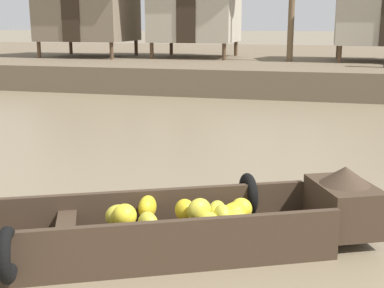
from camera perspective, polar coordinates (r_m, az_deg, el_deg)
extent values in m
plane|color=#7A6B51|center=(9.18, 6.46, -1.84)|extent=(300.00, 300.00, 0.00)
cube|color=brown|center=(26.27, 11.84, 8.86)|extent=(160.00, 20.00, 0.92)
cube|color=#3D2D21|center=(5.56, -5.09, -11.48)|extent=(3.94, 2.57, 0.12)
cube|color=#3D2D21|center=(5.90, -5.61, -7.13)|extent=(3.53, 1.69, 0.42)
cube|color=#3D2D21|center=(5.02, -4.61, -10.93)|extent=(3.53, 1.69, 0.42)
cube|color=#3D2D21|center=(6.04, 16.49, -6.64)|extent=(0.91, 1.05, 0.53)
cone|color=#3D2D21|center=(5.93, 16.72, -3.35)|extent=(0.74, 0.74, 0.20)
cube|color=#3D2D21|center=(5.44, -13.93, -9.05)|extent=(0.58, 0.93, 0.05)
torus|color=black|center=(6.23, 6.27, -5.61)|extent=(0.33, 0.52, 0.52)
torus|color=black|center=(4.94, -19.87, -11.58)|extent=(0.33, 0.52, 0.52)
ellipsoid|color=yellow|center=(5.62, -0.79, -7.39)|extent=(0.33, 0.33, 0.25)
ellipsoid|color=gold|center=(5.47, 0.80, -7.42)|extent=(0.33, 0.35, 0.27)
ellipsoid|color=yellow|center=(5.40, -7.53, -7.98)|extent=(0.33, 0.34, 0.26)
ellipsoid|color=yellow|center=(5.41, 7.32, -9.25)|extent=(0.32, 0.26, 0.21)
ellipsoid|color=yellow|center=(5.20, -4.92, -8.98)|extent=(0.32, 0.32, 0.27)
ellipsoid|color=yellow|center=(5.66, 4.76, -7.72)|extent=(0.40, 0.41, 0.25)
ellipsoid|color=yellow|center=(5.38, 1.87, -8.63)|extent=(0.30, 0.26, 0.21)
ellipsoid|color=yellow|center=(5.82, 5.51, -7.22)|extent=(0.32, 0.32, 0.25)
ellipsoid|color=yellow|center=(5.67, -4.99, -7.05)|extent=(0.22, 0.32, 0.26)
ellipsoid|color=gold|center=(5.51, -8.20, -7.94)|extent=(0.35, 0.33, 0.24)
ellipsoid|color=yellow|center=(5.41, 3.41, -8.12)|extent=(0.28, 0.32, 0.27)
ellipsoid|color=gold|center=(5.40, 5.95, -8.97)|extent=(0.25, 0.26, 0.21)
ellipsoid|color=gold|center=(5.52, 4.83, -8.35)|extent=(0.35, 0.35, 0.22)
ellipsoid|color=gold|center=(5.67, 2.75, -7.62)|extent=(0.23, 0.33, 0.26)
cylinder|color=#4C3826|center=(23.24, -16.69, 10.03)|extent=(0.16, 0.16, 0.70)
cylinder|color=#4C3826|center=(21.73, -8.96, 10.23)|extent=(0.16, 0.16, 0.70)
cylinder|color=#4C3826|center=(25.78, -13.36, 10.50)|extent=(0.16, 0.16, 0.70)
cylinder|color=#4C3826|center=(24.42, -6.25, 10.64)|extent=(0.16, 0.16, 0.70)
cube|color=#7A6B56|center=(23.71, -11.52, 14.04)|extent=(3.75, 3.30, 2.34)
cube|color=#2D2319|center=(22.21, -13.39, 13.32)|extent=(0.80, 0.04, 1.80)
cylinder|color=#4C3826|center=(21.84, -4.51, 10.33)|extent=(0.16, 0.16, 0.67)
cylinder|color=#4C3826|center=(21.05, 3.59, 10.23)|extent=(0.16, 0.16, 0.67)
cylinder|color=#4C3826|center=(24.57, -2.33, 10.69)|extent=(0.16, 0.16, 0.67)
cylinder|color=#4C3826|center=(23.88, 4.91, 10.58)|extent=(0.16, 0.16, 0.67)
cube|color=#B2A893|center=(22.76, 0.41, 14.95)|extent=(3.48, 3.27, 2.87)
cube|color=#2D2319|center=(21.15, -0.70, 13.62)|extent=(0.80, 0.04, 1.80)
cylinder|color=#4C3826|center=(20.31, 16.12, 9.58)|extent=(0.16, 0.16, 0.64)
cylinder|color=#4C3826|center=(22.76, 15.97, 9.95)|extent=(0.16, 0.16, 0.64)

